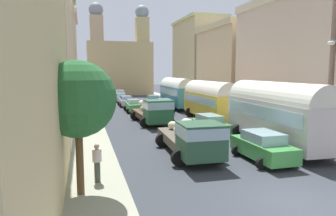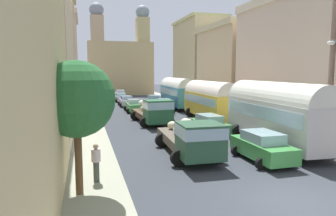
% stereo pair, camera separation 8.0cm
% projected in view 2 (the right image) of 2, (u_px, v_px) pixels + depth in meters
% --- Properties ---
extents(ground_plane, '(154.00, 154.00, 0.00)m').
position_uv_depth(ground_plane, '(149.00, 112.00, 37.33)').
color(ground_plane, '#353A41').
extents(sidewalk_left, '(2.50, 70.00, 0.14)m').
position_uv_depth(sidewalk_left, '(88.00, 113.00, 35.40)').
color(sidewalk_left, '#9C9F88').
rests_on(sidewalk_left, ground).
extents(sidewalk_right, '(2.50, 70.00, 0.14)m').
position_uv_depth(sidewalk_right, '(204.00, 109.00, 39.24)').
color(sidewalk_right, '#AFA39B').
rests_on(sidewalk_right, ground).
extents(building_left_1, '(5.06, 13.80, 10.11)m').
position_uv_depth(building_left_1, '(37.00, 70.00, 23.18)').
color(building_left_1, beige).
rests_on(building_left_1, ground).
extents(building_left_2, '(5.38, 10.71, 14.45)m').
position_uv_depth(building_left_2, '(53.00, 51.00, 35.01)').
color(building_left_2, '#C8AF88').
rests_on(building_left_2, ground).
extents(building_left_3, '(6.38, 11.12, 13.46)m').
position_uv_depth(building_left_3, '(57.00, 59.00, 45.96)').
color(building_left_3, beige).
rests_on(building_left_3, ground).
extents(building_right_1, '(4.88, 13.21, 11.77)m').
position_uv_depth(building_right_1, '(293.00, 61.00, 27.44)').
color(building_right_1, beige).
rests_on(building_right_1, ground).
extents(building_right_2, '(6.14, 11.02, 10.98)m').
position_uv_depth(building_right_2, '(231.00, 67.00, 40.14)').
color(building_right_2, '#D6B78F').
rests_on(building_right_2, ground).
extents(building_right_3, '(6.21, 11.55, 13.64)m').
position_uv_depth(building_right_3, '(198.00, 60.00, 51.59)').
color(building_right_3, '#CBBA86').
rests_on(building_right_3, ground).
extents(distant_church, '(13.43, 7.38, 18.75)m').
position_uv_depth(distant_church, '(120.00, 65.00, 64.94)').
color(distant_church, tan).
rests_on(distant_church, ground).
extents(parked_bus_0, '(3.61, 9.66, 4.27)m').
position_uv_depth(parked_bus_0, '(276.00, 111.00, 19.89)').
color(parked_bus_0, silver).
rests_on(parked_bus_0, ground).
extents(parked_bus_1, '(3.44, 9.31, 3.99)m').
position_uv_depth(parked_bus_1, '(210.00, 99.00, 30.52)').
color(parked_bus_1, gold).
rests_on(parked_bus_1, ground).
extents(parked_bus_2, '(3.44, 10.07, 4.08)m').
position_uv_depth(parked_bus_2, '(177.00, 91.00, 41.14)').
color(parked_bus_2, teal).
rests_on(parked_bus_2, ground).
extents(cargo_truck_0, '(3.26, 7.19, 2.28)m').
position_uv_depth(cargo_truck_0, '(192.00, 138.00, 17.18)').
color(cargo_truck_0, '#294F37').
rests_on(cargo_truck_0, ground).
extents(cargo_truck_1, '(3.36, 7.36, 2.46)m').
position_uv_depth(cargo_truck_1, '(153.00, 111.00, 28.10)').
color(cargo_truck_1, '#235835').
rests_on(cargo_truck_1, ground).
extents(car_0, '(2.16, 4.28, 1.57)m').
position_uv_depth(car_0, '(133.00, 106.00, 36.88)').
color(car_0, '#46954A').
rests_on(car_0, ground).
extents(car_1, '(2.24, 3.77, 1.53)m').
position_uv_depth(car_1, '(126.00, 101.00, 42.86)').
color(car_1, silver).
rests_on(car_1, ground).
extents(car_2, '(2.22, 4.37, 1.45)m').
position_uv_depth(car_2, '(121.00, 97.00, 49.39)').
color(car_2, silver).
rests_on(car_2, ground).
extents(car_3, '(2.39, 4.36, 1.61)m').
position_uv_depth(car_3, '(120.00, 94.00, 55.29)').
color(car_3, beige).
rests_on(car_3, ground).
extents(car_4, '(2.38, 4.24, 1.64)m').
position_uv_depth(car_4, '(262.00, 146.00, 16.73)').
color(car_4, green).
rests_on(car_4, ground).
extents(car_5, '(2.47, 4.48, 1.49)m').
position_uv_depth(car_5, '(209.00, 124.00, 24.36)').
color(car_5, '#4C9355').
rests_on(car_5, ground).
extents(car_6, '(2.24, 3.88, 1.69)m').
position_uv_depth(car_6, '(164.00, 106.00, 36.48)').
color(car_6, '#509453').
rests_on(car_6, ground).
extents(car_7, '(2.20, 3.89, 1.55)m').
position_uv_depth(car_7, '(153.00, 100.00, 43.83)').
color(car_7, gray).
rests_on(car_7, ground).
extents(pedestrian_0, '(0.56, 0.56, 1.84)m').
position_uv_depth(pedestrian_0, '(96.00, 162.00, 13.18)').
color(pedestrian_0, '#444B41').
rests_on(pedestrian_0, ground).
extents(pedestrian_1, '(0.41, 0.41, 1.73)m').
position_uv_depth(pedestrian_1, '(96.00, 115.00, 27.57)').
color(pedestrian_1, '#696555').
rests_on(pedestrian_1, ground).
extents(roadside_tree_0, '(2.97, 2.97, 5.38)m').
position_uv_depth(roadside_tree_0, '(76.00, 100.00, 11.56)').
color(roadside_tree_0, brown).
rests_on(roadside_tree_0, ground).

